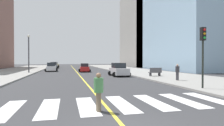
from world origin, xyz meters
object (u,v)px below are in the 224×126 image
object	(u,v)px
park_bench	(155,72)
street_lamp	(29,50)
car_red_nearest	(84,68)
car_white_third	(51,67)
car_yellow_fourth	(55,65)
traffic_light_near_corner	(203,45)
pedestrian_crossing	(99,90)
pedestrian_waiting_east	(177,71)
car_gray_fifth	(54,66)
car_silver_second	(119,70)

from	to	relation	value
park_bench	street_lamp	world-z (taller)	street_lamp
car_red_nearest	car_white_third	xyz separation A→B (m)	(-6.44, 3.28, 0.06)
car_red_nearest	street_lamp	size ratio (longest dim) A/B	0.58
car_yellow_fourth	traffic_light_near_corner	distance (m)	53.55
pedestrian_crossing	park_bench	bearing A→B (deg)	-36.84
car_yellow_fourth	traffic_light_near_corner	size ratio (longest dim) A/B	0.85
car_yellow_fourth	street_lamp	distance (m)	29.07
car_white_third	pedestrian_waiting_east	world-z (taller)	pedestrian_waiting_east
car_white_third	street_lamp	world-z (taller)	street_lamp
pedestrian_waiting_east	street_lamp	bearing A→B (deg)	-137.05
car_white_third	traffic_light_near_corner	xyz separation A→B (m)	(13.13, -28.07, 2.56)
car_yellow_fourth	street_lamp	size ratio (longest dim) A/B	0.60
car_white_third	car_gray_fifth	world-z (taller)	car_white_third
pedestrian_crossing	car_gray_fifth	bearing A→B (deg)	3.18
car_yellow_fourth	car_gray_fifth	size ratio (longest dim) A/B	0.98
car_white_third	pedestrian_waiting_east	xyz separation A→B (m)	(14.52, -22.49, 0.25)
car_silver_second	pedestrian_waiting_east	bearing A→B (deg)	116.38
car_yellow_fourth	pedestrian_waiting_east	size ratio (longest dim) A/B	2.31
park_bench	car_silver_second	bearing A→B (deg)	53.30
car_white_third	pedestrian_crossing	size ratio (longest dim) A/B	2.40
car_white_third	pedestrian_crossing	xyz separation A→B (m)	(4.43, -32.16, 0.10)
car_yellow_fourth	park_bench	world-z (taller)	car_yellow_fourth
car_silver_second	street_lamp	xyz separation A→B (m)	(-13.70, 9.09, 3.18)
car_silver_second	park_bench	size ratio (longest dim) A/B	2.33
car_red_nearest	car_gray_fifth	distance (m)	18.04
car_white_third	pedestrian_waiting_east	bearing A→B (deg)	-59.97
street_lamp	car_silver_second	bearing A→B (deg)	-33.57
car_red_nearest	pedestrian_crossing	world-z (taller)	pedestrian_crossing
car_white_third	park_bench	bearing A→B (deg)	-52.04
car_yellow_fourth	pedestrian_crossing	world-z (taller)	car_yellow_fourth
car_white_third	traffic_light_near_corner	size ratio (longest dim) A/B	0.89
car_yellow_fourth	car_silver_second	bearing A→B (deg)	-72.39
pedestrian_waiting_east	park_bench	bearing A→B (deg)	175.63
car_silver_second	car_gray_fifth	bearing A→B (deg)	-69.09
park_bench	pedestrian_crossing	distance (m)	18.29
car_red_nearest	park_bench	xyz separation A→B (m)	(8.22, -13.73, -0.09)
car_gray_fifth	park_bench	size ratio (longest dim) A/B	2.20
car_yellow_fourth	traffic_light_near_corner	world-z (taller)	traffic_light_near_corner
car_silver_second	park_bench	xyz separation A→B (m)	(4.31, -2.80, -0.20)
car_silver_second	car_white_third	size ratio (longest dim) A/B	1.03
car_yellow_fourth	car_gray_fifth	bearing A→B (deg)	-87.27
car_silver_second	pedestrian_crossing	xyz separation A→B (m)	(-5.93, -17.96, 0.06)
pedestrian_waiting_east	car_silver_second	bearing A→B (deg)	-156.18
car_silver_second	car_gray_fifth	size ratio (longest dim) A/B	1.06
car_red_nearest	car_white_third	bearing A→B (deg)	-24.16
car_red_nearest	car_yellow_fourth	xyz separation A→B (m)	(-7.01, 26.92, 0.03)
car_red_nearest	car_silver_second	world-z (taller)	car_silver_second
pedestrian_crossing	street_lamp	size ratio (longest dim) A/B	0.26
pedestrian_crossing	car_white_third	bearing A→B (deg)	5.04
car_gray_fifth	car_silver_second	bearing A→B (deg)	-67.96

